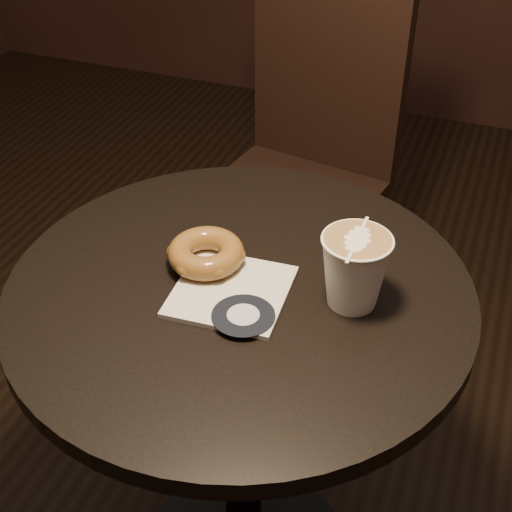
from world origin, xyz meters
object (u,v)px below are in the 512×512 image
object	(u,v)px
cafe_table	(241,377)
chair	(309,142)
pastry_bag	(231,291)
doughnut	(206,253)
latte_cup	(354,271)

from	to	relation	value
cafe_table	chair	distance (m)	0.81
pastry_bag	doughnut	bearing A→B (deg)	138.88
doughnut	pastry_bag	bearing A→B (deg)	-37.45
chair	pastry_bag	distance (m)	0.85
cafe_table	latte_cup	world-z (taller)	latte_cup
cafe_table	chair	world-z (taller)	chair
cafe_table	doughnut	world-z (taller)	doughnut
latte_cup	chair	bearing A→B (deg)	111.06
chair	doughnut	xyz separation A→B (m)	(0.07, -0.77, 0.21)
cafe_table	doughnut	size ratio (longest dim) A/B	6.43
latte_cup	doughnut	bearing A→B (deg)	-179.94
chair	latte_cup	distance (m)	0.86
latte_cup	cafe_table	bearing A→B (deg)	-172.87
doughnut	latte_cup	xyz separation A→B (m)	(0.23, 0.00, 0.03)
pastry_bag	latte_cup	distance (m)	0.18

